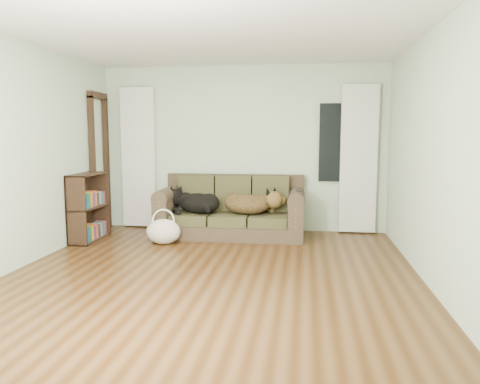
# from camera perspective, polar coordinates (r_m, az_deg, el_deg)

# --- Properties ---
(floor) EXTENTS (5.00, 5.00, 0.00)m
(floor) POSITION_cam_1_polar(r_m,az_deg,el_deg) (5.23, -3.40, -9.99)
(floor) COLOR #3D200A
(floor) RESTS_ON ground
(ceiling) EXTENTS (5.00, 5.00, 0.00)m
(ceiling) POSITION_cam_1_polar(r_m,az_deg,el_deg) (5.11, -3.62, 19.08)
(ceiling) COLOR white
(ceiling) RESTS_ON ground
(wall_back) EXTENTS (4.50, 0.04, 2.60)m
(wall_back) POSITION_cam_1_polar(r_m,az_deg,el_deg) (7.47, 0.32, 5.30)
(wall_back) COLOR beige
(wall_back) RESTS_ON ground
(wall_left) EXTENTS (0.04, 5.00, 2.60)m
(wall_left) POSITION_cam_1_polar(r_m,az_deg,el_deg) (5.88, -25.58, 4.10)
(wall_left) COLOR beige
(wall_left) RESTS_ON ground
(wall_right) EXTENTS (0.04, 5.00, 2.60)m
(wall_right) POSITION_cam_1_polar(r_m,az_deg,el_deg) (5.07, 22.36, 3.88)
(wall_right) COLOR beige
(wall_right) RESTS_ON ground
(curtain_left) EXTENTS (0.55, 0.08, 2.25)m
(curtain_left) POSITION_cam_1_polar(r_m,az_deg,el_deg) (7.81, -12.25, 4.12)
(curtain_left) COLOR white
(curtain_left) RESTS_ON ground
(curtain_right) EXTENTS (0.55, 0.08, 2.25)m
(curtain_right) POSITION_cam_1_polar(r_m,az_deg,el_deg) (7.38, 14.26, 3.89)
(curtain_right) COLOR white
(curtain_right) RESTS_ON ground
(window_pane) EXTENTS (0.50, 0.03, 1.20)m
(window_pane) POSITION_cam_1_polar(r_m,az_deg,el_deg) (7.39, 11.56, 5.91)
(window_pane) COLOR black
(window_pane) RESTS_ON wall_back
(door_casing) EXTENTS (0.07, 0.60, 2.10)m
(door_casing) POSITION_cam_1_polar(r_m,az_deg,el_deg) (7.67, -16.70, 3.17)
(door_casing) COLOR black
(door_casing) RESTS_ON ground
(sofa) EXTENTS (2.18, 0.94, 0.89)m
(sofa) POSITION_cam_1_polar(r_m,az_deg,el_deg) (7.05, -1.09, -1.76)
(sofa) COLOR #32281E
(sofa) RESTS_ON floor
(dog_black_lab) EXTENTS (0.88, 0.81, 0.31)m
(dog_black_lab) POSITION_cam_1_polar(r_m,az_deg,el_deg) (7.10, -5.42, -1.47)
(dog_black_lab) COLOR black
(dog_black_lab) RESTS_ON sofa
(dog_shepherd) EXTENTS (0.87, 0.75, 0.33)m
(dog_shepherd) POSITION_cam_1_polar(r_m,az_deg,el_deg) (6.97, 1.18, -1.53)
(dog_shepherd) COLOR black
(dog_shepherd) RESTS_ON sofa
(tv_remote) EXTENTS (0.10, 0.19, 0.02)m
(tv_remote) POSITION_cam_1_polar(r_m,az_deg,el_deg) (6.75, 7.18, 0.19)
(tv_remote) COLOR black
(tv_remote) RESTS_ON sofa
(tote_bag) EXTENTS (0.59, 0.52, 0.35)m
(tote_bag) POSITION_cam_1_polar(r_m,az_deg,el_deg) (6.66, -9.31, -4.91)
(tote_bag) COLOR silver
(tote_bag) RESTS_ON floor
(bookshelf) EXTENTS (0.35, 0.80, 0.98)m
(bookshelf) POSITION_cam_1_polar(r_m,az_deg,el_deg) (7.08, -17.98, -1.67)
(bookshelf) COLOR black
(bookshelf) RESTS_ON floor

